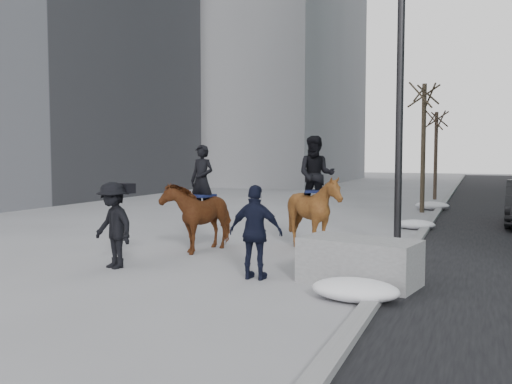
% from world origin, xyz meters
% --- Properties ---
extents(ground, '(120.00, 120.00, 0.00)m').
position_xyz_m(ground, '(0.00, 0.00, 0.00)').
color(ground, gray).
rests_on(ground, ground).
extents(curb, '(0.25, 90.00, 0.12)m').
position_xyz_m(curb, '(3.00, 10.00, 0.06)').
color(curb, gray).
rests_on(curb, ground).
extents(planter, '(2.21, 1.42, 0.82)m').
position_xyz_m(planter, '(2.53, -0.10, 0.41)').
color(planter, gray).
rests_on(planter, ground).
extents(tree_near, '(1.20, 1.20, 5.65)m').
position_xyz_m(tree_near, '(2.40, 12.76, 2.82)').
color(tree_near, '#382C21').
rests_on(tree_near, ground).
extents(tree_far, '(1.20, 1.20, 4.96)m').
position_xyz_m(tree_far, '(2.40, 19.49, 2.48)').
color(tree_far, '#34271F').
rests_on(tree_far, ground).
extents(mounted_left, '(1.22, 2.09, 2.55)m').
position_xyz_m(mounted_left, '(-1.77, 1.91, 0.95)').
color(mounted_left, '#502210').
rests_on(mounted_left, ground).
extents(mounted_right, '(1.73, 1.87, 2.76)m').
position_xyz_m(mounted_right, '(0.83, 2.89, 1.11)').
color(mounted_right, '#4E260F').
rests_on(mounted_right, ground).
extents(feeder, '(1.04, 0.88, 1.75)m').
position_xyz_m(feeder, '(0.67, -0.45, 0.88)').
color(feeder, black).
rests_on(feeder, ground).
extents(camera_crew, '(1.29, 1.01, 1.75)m').
position_xyz_m(camera_crew, '(-2.38, -0.63, 0.89)').
color(camera_crew, black).
rests_on(camera_crew, ground).
extents(lamppost, '(0.25, 1.32, 9.09)m').
position_xyz_m(lamppost, '(2.60, 4.34, 4.99)').
color(lamppost, black).
rests_on(lamppost, ground).
extents(snow_piles, '(1.41, 16.02, 0.36)m').
position_xyz_m(snow_piles, '(2.70, 5.35, 0.17)').
color(snow_piles, silver).
rests_on(snow_piles, ground).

